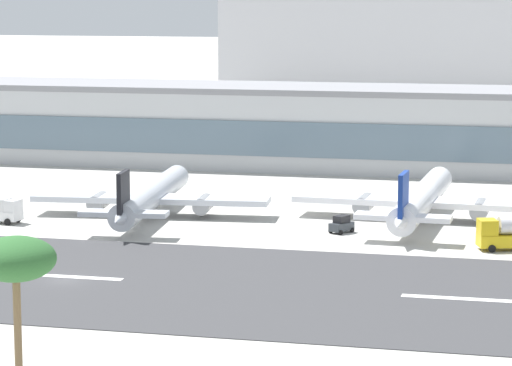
# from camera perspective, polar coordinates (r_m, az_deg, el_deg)

# --- Properties ---
(ground_plane) EXTENTS (1400.00, 1400.00, 0.00)m
(ground_plane) POSITION_cam_1_polar(r_m,az_deg,el_deg) (129.71, -8.84, -4.51)
(ground_plane) COLOR #B2AFA8
(runway_strip) EXTENTS (800.00, 37.52, 0.08)m
(runway_strip) POSITION_cam_1_polar(r_m,az_deg,el_deg) (131.14, -8.58, -4.34)
(runway_strip) COLOR #38383A
(runway_strip) RESTS_ON ground_plane
(runway_centreline_dash_4) EXTENTS (12.00, 1.20, 0.01)m
(runway_centreline_dash_4) POSITION_cam_1_polar(r_m,az_deg,el_deg) (131.24, -8.70, -4.31)
(runway_centreline_dash_4) COLOR white
(runway_centreline_dash_4) RESTS_ON runway_strip
(runway_centreline_dash_5) EXTENTS (12.00, 1.20, 0.01)m
(runway_centreline_dash_5) POSITION_cam_1_polar(r_m,az_deg,el_deg) (122.24, 9.57, -5.31)
(runway_centreline_dash_5) COLOR white
(runway_centreline_dash_5) RESTS_ON runway_strip
(terminal_building) EXTENTS (199.79, 20.44, 13.89)m
(terminal_building) POSITION_cam_1_polar(r_m,az_deg,el_deg) (210.45, 4.43, 2.58)
(terminal_building) COLOR #B7BABC
(terminal_building) RESTS_ON ground_plane
(distant_hotel_block) EXTENTS (146.72, 27.43, 34.06)m
(distant_hotel_block) POSITION_cam_1_polar(r_m,az_deg,el_deg) (345.23, 10.76, 6.55)
(distant_hotel_block) COLOR #BCBCC1
(distant_hotel_block) RESTS_ON ground_plane
(airliner_black_tail_gate_0) EXTENTS (32.30, 39.26, 8.20)m
(airliner_black_tail_gate_0) POSITION_cam_1_polar(r_m,az_deg,el_deg) (164.64, -4.95, -0.68)
(airliner_black_tail_gate_0) COLOR silver
(airliner_black_tail_gate_0) RESTS_ON ground_plane
(airliner_navy_tail_gate_1) EXTENTS (34.18, 40.79, 8.51)m
(airliner_navy_tail_gate_1) POSITION_cam_1_polar(r_m,az_deg,el_deg) (162.44, 7.64, -0.82)
(airliner_navy_tail_gate_1) COLOR white
(airliner_navy_tail_gate_1) RESTS_ON ground_plane
(service_baggage_tug_0) EXTENTS (3.06, 3.57, 2.20)m
(service_baggage_tug_0) POSITION_cam_1_polar(r_m,az_deg,el_deg) (153.77, 3.98, -1.93)
(service_baggage_tug_0) COLOR #2D3338
(service_baggage_tug_0) RESTS_ON ground_plane
(palm_tree_1) EXTENTS (5.78, 5.78, 12.71)m
(palm_tree_1) POSITION_cam_1_polar(r_m,az_deg,el_deg) (88.23, -11.07, -3.58)
(palm_tree_1) COLOR brown
(palm_tree_1) RESTS_ON ground_plane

